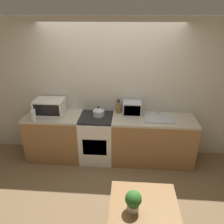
% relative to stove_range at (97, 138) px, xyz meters
% --- Properties ---
extents(ground_plane, '(16.00, 16.00, 0.00)m').
position_rel_stove_range_xyz_m(ground_plane, '(0.24, -0.70, -0.45)').
color(ground_plane, brown).
extents(wall_back, '(10.00, 0.06, 2.60)m').
position_rel_stove_range_xyz_m(wall_back, '(0.24, 0.34, 0.85)').
color(wall_back, beige).
rests_on(wall_back, ground_plane).
extents(counter_left_run, '(1.03, 0.62, 0.90)m').
position_rel_stove_range_xyz_m(counter_left_run, '(-0.82, 0.00, 0.00)').
color(counter_left_run, olive).
rests_on(counter_left_run, ground_plane).
extents(counter_right_run, '(1.51, 0.62, 0.90)m').
position_rel_stove_range_xyz_m(counter_right_run, '(1.06, 0.00, 0.00)').
color(counter_right_run, olive).
rests_on(counter_right_run, ground_plane).
extents(stove_range, '(0.61, 0.62, 0.90)m').
position_rel_stove_range_xyz_m(stove_range, '(0.00, 0.00, 0.00)').
color(stove_range, silver).
rests_on(stove_range, ground_plane).
extents(kettle, '(0.21, 0.21, 0.19)m').
position_rel_stove_range_xyz_m(kettle, '(0.04, 0.04, 0.53)').
color(kettle, '#B7B7BC').
rests_on(kettle, stove_range).
extents(microwave, '(0.54, 0.39, 0.27)m').
position_rel_stove_range_xyz_m(microwave, '(-0.89, 0.10, 0.59)').
color(microwave, silver).
rests_on(microwave, counter_left_run).
extents(bottle, '(0.09, 0.09, 0.28)m').
position_rel_stove_range_xyz_m(bottle, '(-1.08, -0.22, 0.56)').
color(bottle, silver).
rests_on(bottle, counter_left_run).
extents(knife_block, '(0.08, 0.09, 0.27)m').
position_rel_stove_range_xyz_m(knife_block, '(0.39, 0.21, 0.56)').
color(knife_block, brown).
rests_on(knife_block, counter_right_run).
extents(toaster_oven, '(0.34, 0.26, 0.25)m').
position_rel_stove_range_xyz_m(toaster_oven, '(0.65, 0.16, 0.58)').
color(toaster_oven, '#ADAFB5').
rests_on(toaster_oven, counter_right_run).
extents(sink_basin, '(0.52, 0.39, 0.24)m').
position_rel_stove_range_xyz_m(sink_basin, '(1.13, 0.01, 0.47)').
color(sink_basin, '#ADAFB5').
rests_on(sink_basin, counter_right_run).
extents(dining_table, '(0.74, 0.74, 0.75)m').
position_rel_stove_range_xyz_m(dining_table, '(0.78, -1.85, 0.19)').
color(dining_table, brown).
rests_on(dining_table, ground_plane).
extents(potted_plant, '(0.17, 0.17, 0.24)m').
position_rel_stove_range_xyz_m(potted_plant, '(0.66, -1.90, 0.44)').
color(potted_plant, beige).
rests_on(potted_plant, dining_table).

